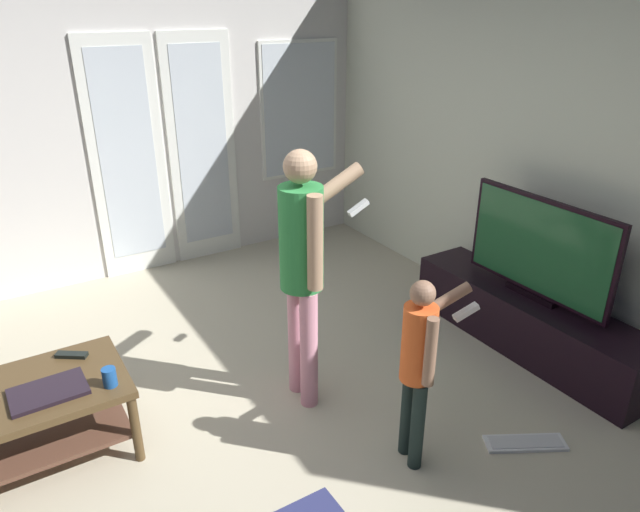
{
  "coord_description": "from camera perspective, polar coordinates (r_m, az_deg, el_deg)",
  "views": [
    {
      "loc": [
        -0.72,
        -2.33,
        2.23
      ],
      "look_at": [
        0.79,
        0.12,
        0.94
      ],
      "focal_mm": 32.22,
      "sensor_mm": 36.0,
      "label": 1
    }
  ],
  "objects": [
    {
      "name": "person_child",
      "position": [
        2.89,
        9.86,
        -9.88
      ],
      "size": [
        0.5,
        0.28,
        1.05
      ],
      "color": "#1C2A27",
      "rests_on": "ground_plane"
    },
    {
      "name": "person_adult",
      "position": [
        3.17,
        -1.62,
        -0.22
      ],
      "size": [
        0.67,
        0.42,
        1.54
      ],
      "color": "pink",
      "rests_on": "ground_plane"
    },
    {
      "name": "loose_keyboard",
      "position": [
        3.5,
        19.72,
        -17.08
      ],
      "size": [
        0.45,
        0.33,
        0.02
      ],
      "color": "white",
      "rests_on": "ground_plane"
    },
    {
      "name": "wall_back_with_doors",
      "position": [
        5.03,
        -21.99,
        11.7
      ],
      "size": [
        5.27,
        0.09,
        2.68
      ],
      "color": "silver",
      "rests_on": "ground_plane"
    },
    {
      "name": "flat_screen_tv",
      "position": [
        4.0,
        20.95,
        0.67
      ],
      "size": [
        0.08,
        1.1,
        0.69
      ],
      "color": "black",
      "rests_on": "tv_stand"
    },
    {
      "name": "dvd_remote_slim",
      "position": [
        3.46,
        -23.45,
        -9.01
      ],
      "size": [
        0.17,
        0.14,
        0.02
      ],
      "primitive_type": "cube",
      "rotation": [
        0.0,
        0.0,
        -0.61
      ],
      "color": "black",
      "rests_on": "coffee_table"
    },
    {
      "name": "cup_near_edge",
      "position": [
        3.13,
        -20.18,
        -11.23
      ],
      "size": [
        0.07,
        0.07,
        0.1
      ],
      "primitive_type": "cylinder",
      "color": "#1C4F99",
      "rests_on": "coffee_table"
    },
    {
      "name": "coffee_table",
      "position": [
        3.36,
        -26.42,
        -13.38
      ],
      "size": [
        0.91,
        0.62,
        0.45
      ],
      "color": "#4F3A20",
      "rests_on": "ground_plane"
    },
    {
      "name": "laptop_closed",
      "position": [
        3.22,
        -25.38,
        -12.07
      ],
      "size": [
        0.36,
        0.25,
        0.02
      ],
      "primitive_type": "cube",
      "rotation": [
        0.0,
        0.0,
        0.03
      ],
      "color": "black",
      "rests_on": "coffee_table"
    },
    {
      "name": "wall_right_plain",
      "position": [
        4.16,
        23.05,
        9.6
      ],
      "size": [
        0.06,
        5.16,
        2.65
      ],
      "color": "silver",
      "rests_on": "ground_plane"
    },
    {
      "name": "tv_stand",
      "position": [
        4.24,
        19.91,
        -6.17
      ],
      "size": [
        0.42,
        1.77,
        0.4
      ],
      "color": "black",
      "rests_on": "ground_plane"
    },
    {
      "name": "ground_plane",
      "position": [
        3.31,
        -11.22,
        -19.05
      ],
      "size": [
        5.27,
        5.16,
        0.02
      ],
      "primitive_type": "cube",
      "color": "#BFB69B"
    }
  ]
}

